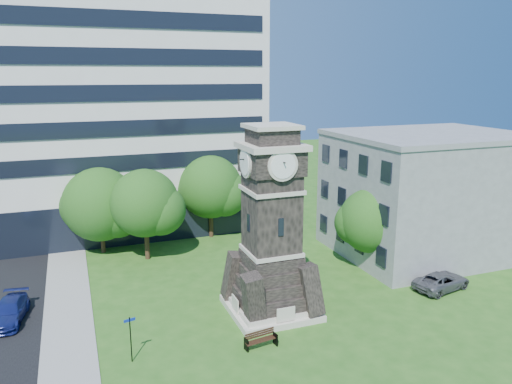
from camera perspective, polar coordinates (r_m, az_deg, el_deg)
name	(u,v)px	position (r m, az deg, el deg)	size (l,w,h in m)	color
ground	(237,333)	(31.17, -2.18, -15.81)	(160.00, 160.00, 0.00)	#275A19
sidewalk	(68,322)	(34.40, -20.66, -13.71)	(3.00, 70.00, 0.06)	gray
clock_tower	(271,234)	(31.72, 1.75, -4.85)	(5.40, 5.40, 12.22)	beige
office_tall	(122,84)	(51.98, -15.05, 11.85)	(26.20, 15.11, 28.60)	white
office_low	(427,193)	(45.34, 18.98, -0.10)	(15.20, 12.20, 10.40)	#95979A
car_street_north	(9,312)	(35.71, -26.40, -12.14)	(1.84, 4.51, 1.31)	navy
car_east_lot	(442,281)	(38.88, 20.46, -9.53)	(2.09, 4.53, 1.26)	#57575C
park_bench	(261,339)	(29.52, 0.52, -16.44)	(1.88, 0.50, 0.97)	black
street_sign	(130,334)	(28.50, -14.16, -15.48)	(0.63, 0.06, 2.61)	black
tree_nw	(101,206)	(44.70, -17.27, -1.56)	(6.97, 6.34, 7.49)	#332114
tree_nc	(146,205)	(42.00, -12.47, -1.49)	(6.20, 5.64, 7.67)	#332114
tree_ne	(211,189)	(46.93, -5.15, 0.37)	(6.53, 5.94, 7.85)	#332114
tree_east	(372,223)	(40.14, 13.12, -3.42)	(5.60, 5.09, 6.55)	#332114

